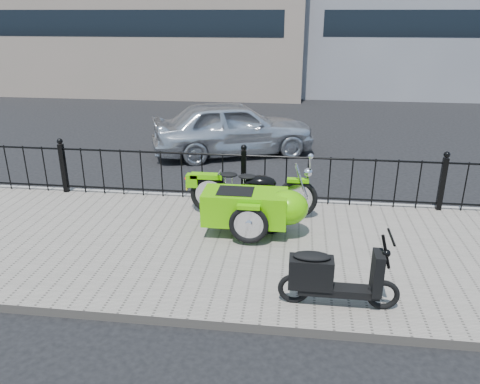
# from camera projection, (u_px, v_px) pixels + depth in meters

# --- Properties ---
(ground) EXTENTS (120.00, 120.00, 0.00)m
(ground) POSITION_uv_depth(u_px,v_px,m) (234.00, 237.00, 7.61)
(ground) COLOR black
(ground) RESTS_ON ground
(sidewalk) EXTENTS (30.00, 3.80, 0.12)m
(sidewalk) POSITION_uv_depth(u_px,v_px,m) (229.00, 248.00, 7.12)
(sidewalk) COLOR gray
(sidewalk) RESTS_ON ground
(curb) EXTENTS (30.00, 0.10, 0.12)m
(curb) POSITION_uv_depth(u_px,v_px,m) (244.00, 200.00, 8.92)
(curb) COLOR gray
(curb) RESTS_ON ground
(iron_fence) EXTENTS (14.11, 0.11, 1.08)m
(iron_fence) POSITION_uv_depth(u_px,v_px,m) (244.00, 177.00, 8.60)
(iron_fence) COLOR black
(iron_fence) RESTS_ON sidewalk
(motorcycle_sidecar) EXTENTS (2.28, 1.48, 0.98)m
(motorcycle_sidecar) POSITION_uv_depth(u_px,v_px,m) (257.00, 204.00, 7.37)
(motorcycle_sidecar) COLOR black
(motorcycle_sidecar) RESTS_ON sidewalk
(scooter) EXTENTS (1.43, 0.42, 0.97)m
(scooter) POSITION_uv_depth(u_px,v_px,m) (330.00, 277.00, 5.50)
(scooter) COLOR black
(scooter) RESTS_ON sidewalk
(spare_tire) EXTENTS (0.59, 0.13, 0.59)m
(spare_tire) POSITION_uv_depth(u_px,v_px,m) (271.00, 217.00, 7.33)
(spare_tire) COLOR black
(spare_tire) RESTS_ON sidewalk
(sedan_car) EXTENTS (4.37, 2.99, 1.38)m
(sedan_car) POSITION_uv_depth(u_px,v_px,m) (233.00, 128.00, 11.79)
(sedan_car) COLOR silver
(sedan_car) RESTS_ON ground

